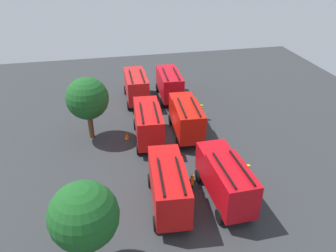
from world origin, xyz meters
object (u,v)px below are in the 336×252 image
at_px(fire_truck_4, 148,122).
at_px(traffic_cone_1, 157,160).
at_px(fire_truck_5, 136,85).
at_px(tree_0, 84,216).
at_px(firefighter_2, 201,111).
at_px(tree_1, 87,99).
at_px(fire_truck_3, 168,184).
at_px(fire_truck_0, 225,178).
at_px(firefighter_1, 137,79).
at_px(firefighter_3, 247,173).
at_px(fire_truck_1, 186,117).
at_px(traffic_cone_0, 127,136).
at_px(fire_truck_2, 169,83).
at_px(firefighter_0, 192,182).

relative_size(fire_truck_4, traffic_cone_1, 10.14).
bearing_deg(fire_truck_5, tree_0, 167.20).
bearing_deg(firefighter_2, tree_1, -146.68).
relative_size(fire_truck_3, tree_0, 1.15).
bearing_deg(fire_truck_4, tree_0, 161.33).
height_order(fire_truck_0, tree_0, tree_0).
bearing_deg(firefighter_1, firefighter_3, -159.21).
distance_m(fire_truck_1, traffic_cone_0, 6.44).
relative_size(fire_truck_3, fire_truck_5, 1.02).
bearing_deg(tree_0, firefighter_1, -12.89).
distance_m(fire_truck_5, firefighter_1, 5.53).
height_order(fire_truck_1, fire_truck_5, same).
height_order(fire_truck_2, firefighter_0, fire_truck_2).
bearing_deg(firefighter_2, fire_truck_2, 137.69).
bearing_deg(fire_truck_4, fire_truck_1, -82.31).
distance_m(fire_truck_2, firefighter_2, 6.72).
distance_m(fire_truck_1, firefighter_2, 4.22).
xyz_separation_m(fire_truck_3, traffic_cone_0, (10.70, 2.13, -1.80)).
xyz_separation_m(fire_truck_1, tree_1, (1.61, 9.71, 2.27)).
bearing_deg(firefighter_0, fire_truck_5, 107.42).
bearing_deg(fire_truck_4, traffic_cone_0, 74.44).
distance_m(firefighter_0, traffic_cone_1, 4.87).
distance_m(fire_truck_0, tree_0, 11.42).
relative_size(fire_truck_1, firefighter_3, 3.99).
relative_size(fire_truck_0, fire_truck_1, 0.99).
distance_m(fire_truck_5, firefighter_3, 19.60).
xyz_separation_m(fire_truck_3, traffic_cone_1, (5.70, -0.14, -1.79)).
distance_m(fire_truck_1, firefighter_1, 15.18).
relative_size(firefighter_1, firefighter_2, 0.94).
xyz_separation_m(fire_truck_3, fire_truck_4, (9.94, -0.03, 0.00)).
bearing_deg(firefighter_2, traffic_cone_0, -137.04).
relative_size(fire_truck_1, traffic_cone_1, 10.11).
height_order(fire_truck_0, traffic_cone_0, fire_truck_0).
height_order(firefighter_0, tree_1, tree_1).
bearing_deg(firefighter_3, fire_truck_0, -137.68).
bearing_deg(traffic_cone_0, fire_truck_1, -94.53).
xyz_separation_m(firefighter_1, tree_0, (-29.40, 6.73, 3.40)).
xyz_separation_m(fire_truck_4, traffic_cone_0, (0.76, 2.16, -1.80)).
bearing_deg(firefighter_3, fire_truck_3, -156.84).
xyz_separation_m(fire_truck_2, firefighter_3, (-18.07, -2.83, -1.11)).
distance_m(firefighter_2, firefighter_3, 11.91).
bearing_deg(fire_truck_1, fire_truck_4, 97.12).
distance_m(firefighter_3, traffic_cone_1, 8.20).
bearing_deg(firefighter_0, tree_0, -134.41).
height_order(fire_truck_5, traffic_cone_1, fire_truck_5).
distance_m(fire_truck_2, fire_truck_4, 10.44).
height_order(tree_0, traffic_cone_1, tree_0).
bearing_deg(firefighter_3, fire_truck_5, 123.02).
height_order(fire_truck_1, tree_0, tree_0).
relative_size(fire_truck_5, tree_1, 1.10).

